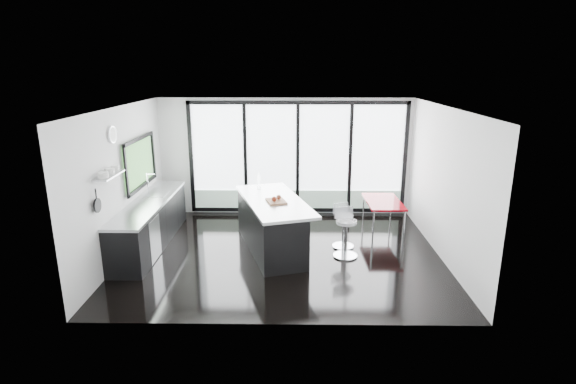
{
  "coord_description": "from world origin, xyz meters",
  "views": [
    {
      "loc": [
        0.22,
        -8.07,
        3.51
      ],
      "look_at": [
        0.1,
        0.3,
        1.15
      ],
      "focal_mm": 28.0,
      "sensor_mm": 36.0,
      "label": 1
    }
  ],
  "objects_px": {
    "bar_stool_near": "(346,239)",
    "red_table": "(383,216)",
    "island": "(270,224)",
    "bar_stool_far": "(343,231)"
  },
  "relations": [
    {
      "from": "island",
      "to": "bar_stool_near",
      "type": "relative_size",
      "value": 3.66
    },
    {
      "from": "island",
      "to": "bar_stool_near",
      "type": "xyz_separation_m",
      "value": [
        1.45,
        -0.37,
        -0.15
      ]
    },
    {
      "from": "island",
      "to": "bar_stool_far",
      "type": "relative_size",
      "value": 3.92
    },
    {
      "from": "bar_stool_near",
      "to": "red_table",
      "type": "distance_m",
      "value": 1.7
    },
    {
      "from": "bar_stool_near",
      "to": "bar_stool_far",
      "type": "bearing_deg",
      "value": 76.68
    },
    {
      "from": "bar_stool_far",
      "to": "red_table",
      "type": "xyz_separation_m",
      "value": [
        0.95,
        0.93,
        0.0
      ]
    },
    {
      "from": "island",
      "to": "red_table",
      "type": "bearing_deg",
      "value": 23.4
    },
    {
      "from": "bar_stool_far",
      "to": "red_table",
      "type": "relative_size",
      "value": 0.53
    },
    {
      "from": "island",
      "to": "red_table",
      "type": "height_order",
      "value": "island"
    },
    {
      "from": "bar_stool_near",
      "to": "red_table",
      "type": "relative_size",
      "value": 0.57
    }
  ]
}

